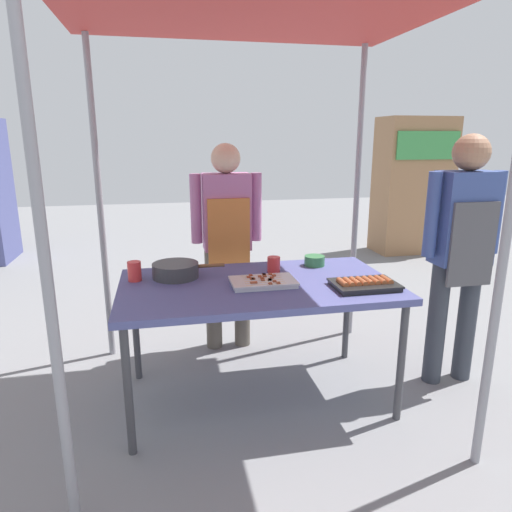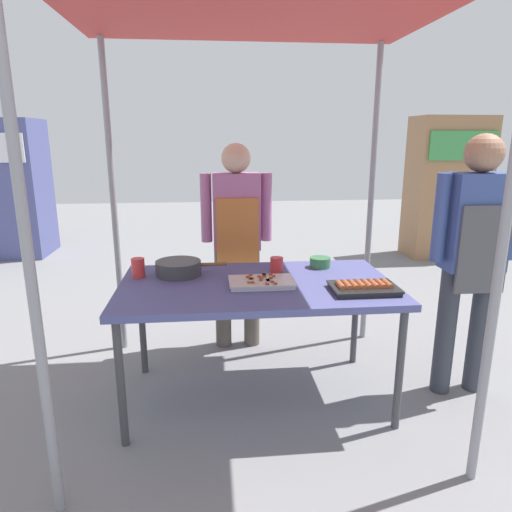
% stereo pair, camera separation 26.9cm
% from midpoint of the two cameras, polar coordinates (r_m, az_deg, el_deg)
% --- Properties ---
extents(ground_plane, '(18.00, 18.00, 0.00)m').
position_cam_midpoint_polar(ground_plane, '(3.00, 2.78, -17.16)').
color(ground_plane, slate).
extents(stall_table, '(1.60, 0.90, 0.75)m').
position_cam_midpoint_polar(stall_table, '(2.70, 2.97, -4.47)').
color(stall_table, '#4C518C').
rests_on(stall_table, ground).
extents(stall_canopy, '(2.10, 1.80, 2.29)m').
position_cam_midpoint_polar(stall_canopy, '(2.62, 3.44, 27.72)').
color(stall_canopy, gray).
rests_on(stall_canopy, ground).
extents(tray_grilled_sausages, '(0.36, 0.25, 0.05)m').
position_cam_midpoint_polar(tray_grilled_sausages, '(2.63, 16.20, -3.85)').
color(tray_grilled_sausages, black).
rests_on(tray_grilled_sausages, stall_table).
extents(tray_meat_skewers, '(0.37, 0.23, 0.04)m').
position_cam_midpoint_polar(tray_meat_skewers, '(2.64, 3.61, -3.33)').
color(tray_meat_skewers, silver).
rests_on(tray_meat_skewers, stall_table).
extents(cooking_wok, '(0.44, 0.28, 0.09)m').
position_cam_midpoint_polar(cooking_wok, '(2.84, -6.97, -1.46)').
color(cooking_wok, '#38383A').
rests_on(cooking_wok, stall_table).
extents(condiment_bowl, '(0.13, 0.13, 0.07)m').
position_cam_midpoint_polar(condiment_bowl, '(3.04, 10.52, -0.83)').
color(condiment_bowl, '#33723F').
rests_on(condiment_bowl, stall_table).
extents(drink_cup_near_edge, '(0.08, 0.08, 0.10)m').
position_cam_midpoint_polar(drink_cup_near_edge, '(2.89, 5.26, -1.15)').
color(drink_cup_near_edge, red).
rests_on(drink_cup_near_edge, stall_table).
extents(drink_cup_by_wok, '(0.08, 0.08, 0.12)m').
position_cam_midpoint_polar(drink_cup_by_wok, '(2.84, -11.90, -1.48)').
color(drink_cup_by_wok, red).
rests_on(drink_cup_by_wok, stall_table).
extents(vendor_woman, '(0.52, 0.23, 1.54)m').
position_cam_midpoint_polar(vendor_woman, '(3.37, -0.14, 3.09)').
color(vendor_woman, '#595147').
rests_on(vendor_woman, ground).
extents(customer_nearby, '(0.52, 0.23, 1.60)m').
position_cam_midpoint_polar(customer_nearby, '(3.06, 27.77, 1.00)').
color(customer_nearby, '#333842').
rests_on(customer_nearby, ground).
extents(neighbor_stall_left, '(0.98, 0.60, 1.85)m').
position_cam_midpoint_polar(neighbor_stall_left, '(6.73, 23.79, 7.82)').
color(neighbor_stall_left, '#9E724C').
rests_on(neighbor_stall_left, ground).
extents(neighbor_stall_right, '(0.98, 0.81, 1.82)m').
position_cam_midpoint_polar(neighbor_stall_right, '(6.99, -27.74, 7.47)').
color(neighbor_stall_right, '#4C518C').
rests_on(neighbor_stall_right, ground).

